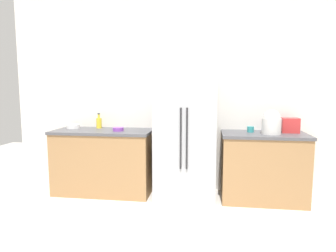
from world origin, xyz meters
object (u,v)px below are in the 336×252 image
at_px(bottle_a, 99,123).
at_px(bowl_b, 73,126).
at_px(refrigerator, 186,135).
at_px(rice_cooker, 272,122).
at_px(toaster, 290,125).
at_px(cup_b, 270,128).
at_px(cup_a, 250,129).
at_px(bowl_a, 118,129).

relative_size(bottle_a, bowl_b, 1.18).
height_order(refrigerator, rice_cooker, refrigerator).
height_order(toaster, cup_b, toaster).
height_order(rice_cooker, cup_b, rice_cooker).
bearing_deg(cup_a, bottle_a, 177.31).
relative_size(toaster, cup_b, 2.27).
bearing_deg(bowl_b, bowl_a, -12.77).
relative_size(toaster, bowl_a, 1.47).
xyz_separation_m(cup_b, bowl_a, (-2.13, -0.25, -0.03)).
xyz_separation_m(bottle_a, cup_b, (2.52, -0.00, -0.04)).
distance_m(bottle_a, bowl_a, 0.46).
distance_m(refrigerator, cup_b, 1.19).
xyz_separation_m(rice_cooker, cup_b, (0.03, 0.23, -0.10)).
bearing_deg(cup_a, cup_b, 20.09).
distance_m(rice_cooker, bowl_a, 2.11).
distance_m(toaster, cup_a, 0.53).
bearing_deg(cup_a, refrigerator, -174.37).
bearing_deg(bowl_a, refrigerator, 3.41).
bearing_deg(bowl_a, cup_b, 6.62).
distance_m(rice_cooker, bottle_a, 2.50).
height_order(refrigerator, cup_b, refrigerator).
bearing_deg(bowl_a, bowl_b, 167.23).
xyz_separation_m(refrigerator, toaster, (1.42, 0.12, 0.15)).
relative_size(cup_a, cup_b, 0.93).
xyz_separation_m(toaster, bowl_a, (-2.38, -0.18, -0.08)).
xyz_separation_m(rice_cooker, bowl_b, (-2.87, 0.15, -0.12)).
xyz_separation_m(refrigerator, bottle_a, (-1.34, 0.19, 0.13)).
height_order(cup_b, bowl_a, cup_b).
distance_m(refrigerator, toaster, 1.43).
xyz_separation_m(refrigerator, bowl_b, (-1.73, 0.12, 0.07)).
distance_m(rice_cooker, cup_b, 0.25).
bearing_deg(bowl_b, toaster, 0.16).
height_order(rice_cooker, bowl_a, rice_cooker).
relative_size(refrigerator, cup_b, 17.58).
bearing_deg(cup_a, rice_cooker, -26.27).
relative_size(bottle_a, cup_a, 2.44).
bearing_deg(cup_b, toaster, -15.02).
height_order(cup_a, bowl_b, cup_a).
bearing_deg(cup_a, bowl_b, 179.39).
height_order(bottle_a, bowl_a, bottle_a).
bearing_deg(toaster, bottle_a, 178.57).
height_order(bowl_a, bowl_b, bowl_b).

